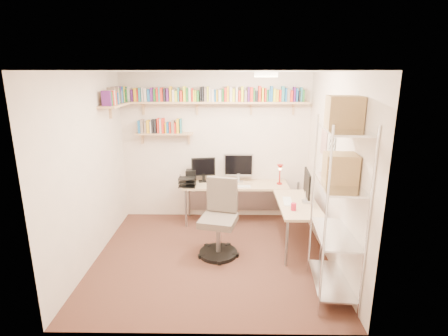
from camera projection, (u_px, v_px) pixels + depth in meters
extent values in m
plane|color=#44251D|center=(212.00, 256.00, 4.88)|extent=(3.20, 3.20, 0.00)
cube|color=#F5DEC7|center=(215.00, 147.00, 6.00)|extent=(3.20, 0.04, 2.50)
cube|color=#F5DEC7|center=(89.00, 170.00, 4.58)|extent=(0.04, 3.00, 2.50)
cube|color=#F5DEC7|center=(334.00, 171.00, 4.54)|extent=(0.04, 3.00, 2.50)
cube|color=#F5DEC7|center=(203.00, 216.00, 3.11)|extent=(3.20, 0.04, 2.50)
cube|color=white|center=(210.00, 71.00, 4.23)|extent=(3.20, 3.00, 0.04)
cube|color=silver|center=(324.00, 140.00, 4.99)|extent=(0.01, 0.30, 0.42)
cube|color=silver|center=(332.00, 150.00, 4.62)|extent=(0.01, 0.28, 0.38)
cylinder|color=#FFEAC6|center=(266.00, 75.00, 4.42)|extent=(0.30, 0.30, 0.06)
cube|color=#D9AF7A|center=(215.00, 102.00, 5.68)|extent=(3.05, 0.25, 0.03)
cube|color=#D9AF7A|center=(117.00, 105.00, 5.29)|extent=(0.25, 1.00, 0.03)
cube|color=#D9AF7A|center=(165.00, 134.00, 5.85)|extent=(0.95, 0.20, 0.02)
cube|color=#D9AF7A|center=(143.00, 106.00, 5.78)|extent=(0.03, 0.20, 0.20)
cube|color=#D9AF7A|center=(197.00, 106.00, 5.77)|extent=(0.03, 0.20, 0.20)
cube|color=#D9AF7A|center=(251.00, 106.00, 5.76)|extent=(0.03, 0.20, 0.20)
cube|color=#D9AF7A|center=(294.00, 106.00, 5.75)|extent=(0.03, 0.20, 0.20)
cube|color=gold|center=(125.00, 94.00, 5.67)|extent=(0.03, 0.14, 0.24)
cube|color=red|center=(127.00, 95.00, 5.67)|extent=(0.03, 0.13, 0.19)
cube|color=beige|center=(129.00, 94.00, 5.67)|extent=(0.03, 0.13, 0.23)
cube|color=#541C6A|center=(133.00, 96.00, 5.67)|extent=(0.04, 0.12, 0.19)
cube|color=gold|center=(136.00, 95.00, 5.67)|extent=(0.04, 0.13, 0.21)
cube|color=red|center=(138.00, 95.00, 5.67)|extent=(0.02, 0.13, 0.19)
cube|color=teal|center=(140.00, 95.00, 5.66)|extent=(0.03, 0.15, 0.22)
cube|color=beige|center=(143.00, 94.00, 5.66)|extent=(0.02, 0.14, 0.22)
cube|color=beige|center=(146.00, 95.00, 5.66)|extent=(0.04, 0.14, 0.21)
cube|color=#1F61A2|center=(149.00, 95.00, 5.67)|extent=(0.04, 0.14, 0.19)
cube|color=#541C6A|center=(152.00, 95.00, 5.66)|extent=(0.04, 0.11, 0.22)
cube|color=#236929|center=(155.00, 95.00, 5.66)|extent=(0.04, 0.12, 0.19)
cube|color=red|center=(158.00, 94.00, 5.66)|extent=(0.03, 0.15, 0.22)
cube|color=teal|center=(160.00, 94.00, 5.66)|extent=(0.02, 0.13, 0.23)
cube|color=red|center=(162.00, 95.00, 5.66)|extent=(0.04, 0.12, 0.22)
cube|color=black|center=(165.00, 95.00, 5.66)|extent=(0.03, 0.15, 0.21)
cube|color=#541C6A|center=(168.00, 95.00, 5.66)|extent=(0.04, 0.12, 0.21)
cube|color=gold|center=(171.00, 94.00, 5.66)|extent=(0.03, 0.12, 0.24)
cube|color=beige|center=(174.00, 96.00, 5.66)|extent=(0.04, 0.15, 0.19)
cube|color=yellow|center=(176.00, 96.00, 5.66)|extent=(0.04, 0.14, 0.17)
cube|color=teal|center=(179.00, 94.00, 5.66)|extent=(0.02, 0.12, 0.22)
cube|color=red|center=(182.00, 96.00, 5.66)|extent=(0.04, 0.15, 0.17)
cube|color=yellow|center=(185.00, 94.00, 5.65)|extent=(0.04, 0.13, 0.24)
cube|color=#236929|center=(187.00, 95.00, 5.66)|extent=(0.03, 0.15, 0.22)
cube|color=beige|center=(190.00, 94.00, 5.65)|extent=(0.03, 0.14, 0.22)
cube|color=red|center=(192.00, 95.00, 5.65)|extent=(0.02, 0.14, 0.21)
cube|color=yellow|center=(194.00, 96.00, 5.66)|extent=(0.02, 0.14, 0.18)
cube|color=yellow|center=(196.00, 96.00, 5.66)|extent=(0.02, 0.12, 0.18)
cube|color=#236929|center=(198.00, 96.00, 5.66)|extent=(0.04, 0.15, 0.17)
cube|color=black|center=(201.00, 94.00, 5.65)|extent=(0.02, 0.11, 0.23)
cube|color=black|center=(203.00, 94.00, 5.65)|extent=(0.03, 0.15, 0.24)
cube|color=gray|center=(206.00, 95.00, 5.65)|extent=(0.04, 0.12, 0.22)
cube|color=yellow|center=(208.00, 94.00, 5.65)|extent=(0.03, 0.13, 0.24)
cube|color=beige|center=(210.00, 95.00, 5.65)|extent=(0.03, 0.13, 0.22)
cube|color=beige|center=(213.00, 95.00, 5.65)|extent=(0.04, 0.12, 0.21)
cube|color=#1F61A2|center=(215.00, 96.00, 5.65)|extent=(0.03, 0.12, 0.19)
cube|color=gold|center=(217.00, 96.00, 5.65)|extent=(0.02, 0.12, 0.18)
cube|color=beige|center=(220.00, 96.00, 5.65)|extent=(0.04, 0.12, 0.18)
cube|color=#236929|center=(223.00, 95.00, 5.65)|extent=(0.03, 0.12, 0.20)
cube|color=red|center=(226.00, 95.00, 5.65)|extent=(0.04, 0.13, 0.22)
cube|color=gold|center=(228.00, 94.00, 5.64)|extent=(0.03, 0.11, 0.25)
cube|color=beige|center=(231.00, 94.00, 5.64)|extent=(0.04, 0.14, 0.23)
cube|color=yellow|center=(234.00, 95.00, 5.65)|extent=(0.04, 0.12, 0.20)
cube|color=beige|center=(237.00, 94.00, 5.64)|extent=(0.03, 0.12, 0.24)
cube|color=red|center=(239.00, 96.00, 5.65)|extent=(0.03, 0.15, 0.18)
cube|color=yellow|center=(242.00, 94.00, 5.64)|extent=(0.04, 0.13, 0.24)
cube|color=gray|center=(246.00, 96.00, 5.65)|extent=(0.04, 0.15, 0.18)
cube|color=#541C6A|center=(249.00, 94.00, 5.64)|extent=(0.03, 0.12, 0.23)
cube|color=red|center=(251.00, 94.00, 5.64)|extent=(0.04, 0.13, 0.23)
cube|color=#236929|center=(254.00, 95.00, 5.64)|extent=(0.03, 0.12, 0.21)
cube|color=black|center=(256.00, 96.00, 5.65)|extent=(0.04, 0.15, 0.17)
cube|color=red|center=(260.00, 94.00, 5.64)|extent=(0.04, 0.12, 0.25)
cube|color=yellow|center=(263.00, 95.00, 5.64)|extent=(0.03, 0.14, 0.22)
cube|color=red|center=(265.00, 95.00, 5.64)|extent=(0.03, 0.13, 0.21)
cube|color=#236929|center=(267.00, 96.00, 5.64)|extent=(0.03, 0.15, 0.19)
cube|color=#1F61A2|center=(269.00, 96.00, 5.64)|extent=(0.02, 0.13, 0.19)
cube|color=#1F61A2|center=(271.00, 94.00, 5.63)|extent=(0.04, 0.13, 0.24)
cube|color=yellow|center=(274.00, 95.00, 5.64)|extent=(0.04, 0.12, 0.21)
cube|color=gold|center=(277.00, 96.00, 5.64)|extent=(0.04, 0.11, 0.19)
cube|color=red|center=(280.00, 96.00, 5.64)|extent=(0.03, 0.13, 0.19)
cube|color=teal|center=(283.00, 94.00, 5.63)|extent=(0.04, 0.13, 0.24)
cube|color=#1F61A2|center=(286.00, 95.00, 5.64)|extent=(0.03, 0.14, 0.21)
cube|color=gray|center=(288.00, 95.00, 5.64)|extent=(0.04, 0.13, 0.20)
cube|color=red|center=(291.00, 96.00, 5.64)|extent=(0.04, 0.13, 0.18)
cube|color=#541C6A|center=(294.00, 94.00, 5.63)|extent=(0.03, 0.14, 0.23)
cube|color=#1F61A2|center=(297.00, 95.00, 5.63)|extent=(0.03, 0.13, 0.21)
cube|color=black|center=(299.00, 96.00, 5.64)|extent=(0.02, 0.15, 0.17)
cube|color=teal|center=(301.00, 94.00, 5.63)|extent=(0.03, 0.13, 0.23)
cube|color=#236929|center=(303.00, 96.00, 5.63)|extent=(0.03, 0.15, 0.19)
cube|color=#541C6A|center=(106.00, 98.00, 4.84)|extent=(0.13, 0.04, 0.21)
cube|color=#236929|center=(108.00, 99.00, 4.90)|extent=(0.13, 0.04, 0.20)
cube|color=red|center=(109.00, 98.00, 4.95)|extent=(0.14, 0.03, 0.21)
cube|color=beige|center=(110.00, 98.00, 4.99)|extent=(0.15, 0.04, 0.21)
cube|color=yellow|center=(111.00, 99.00, 5.03)|extent=(0.12, 0.03, 0.18)
cube|color=gray|center=(111.00, 96.00, 5.06)|extent=(0.12, 0.03, 0.24)
cube|color=red|center=(113.00, 98.00, 5.10)|extent=(0.12, 0.04, 0.19)
cube|color=#1F61A2|center=(114.00, 98.00, 5.15)|extent=(0.15, 0.04, 0.17)
cube|color=gray|center=(114.00, 97.00, 5.19)|extent=(0.13, 0.04, 0.21)
cube|color=gray|center=(115.00, 95.00, 5.23)|extent=(0.12, 0.04, 0.25)
cube|color=#236929|center=(116.00, 96.00, 5.27)|extent=(0.12, 0.02, 0.23)
cube|color=#541C6A|center=(117.00, 95.00, 5.30)|extent=(0.14, 0.03, 0.25)
cube|color=teal|center=(118.00, 97.00, 5.35)|extent=(0.13, 0.04, 0.18)
cube|color=#1F61A2|center=(119.00, 95.00, 5.39)|extent=(0.13, 0.03, 0.25)
cube|color=black|center=(120.00, 95.00, 5.43)|extent=(0.13, 0.02, 0.25)
cube|color=yellow|center=(120.00, 95.00, 5.47)|extent=(0.12, 0.04, 0.24)
cube|color=black|center=(121.00, 97.00, 5.53)|extent=(0.12, 0.03, 0.17)
cube|color=#236929|center=(122.00, 96.00, 5.56)|extent=(0.15, 0.04, 0.20)
cube|color=teal|center=(123.00, 96.00, 5.61)|extent=(0.12, 0.03, 0.19)
cube|color=beige|center=(124.00, 95.00, 5.65)|extent=(0.13, 0.03, 0.20)
cube|color=teal|center=(124.00, 94.00, 5.67)|extent=(0.15, 0.02, 0.23)
cube|color=#1F61A2|center=(140.00, 127.00, 5.83)|extent=(0.04, 0.14, 0.21)
cube|color=gray|center=(143.00, 126.00, 5.82)|extent=(0.04, 0.14, 0.23)
cube|color=gray|center=(146.00, 127.00, 5.83)|extent=(0.04, 0.11, 0.19)
cube|color=gold|center=(148.00, 127.00, 5.83)|extent=(0.04, 0.12, 0.21)
cube|color=beige|center=(151.00, 127.00, 5.83)|extent=(0.02, 0.13, 0.20)
cube|color=black|center=(153.00, 126.00, 5.82)|extent=(0.03, 0.13, 0.23)
cube|color=black|center=(156.00, 126.00, 5.82)|extent=(0.04, 0.15, 0.23)
cube|color=red|center=(158.00, 126.00, 5.82)|extent=(0.03, 0.12, 0.25)
cube|color=beige|center=(161.00, 126.00, 5.82)|extent=(0.03, 0.11, 0.23)
cube|color=red|center=(163.00, 126.00, 5.82)|extent=(0.03, 0.14, 0.24)
cube|color=gold|center=(166.00, 128.00, 5.83)|extent=(0.02, 0.12, 0.17)
cube|color=#1F61A2|center=(168.00, 128.00, 5.82)|extent=(0.03, 0.11, 0.18)
cube|color=red|center=(170.00, 128.00, 5.82)|extent=(0.02, 0.12, 0.18)
cube|color=gray|center=(173.00, 127.00, 5.82)|extent=(0.04, 0.14, 0.21)
cube|color=red|center=(175.00, 128.00, 5.82)|extent=(0.03, 0.14, 0.17)
cube|color=gold|center=(178.00, 126.00, 5.82)|extent=(0.04, 0.14, 0.24)
cube|color=teal|center=(181.00, 126.00, 5.81)|extent=(0.02, 0.12, 0.24)
cube|color=#D9B18D|center=(236.00, 185.00, 5.88)|extent=(1.74, 0.55, 0.04)
cube|color=#D9B18D|center=(298.00, 204.00, 5.01)|extent=(0.55, 1.19, 0.04)
cylinder|color=gray|center=(186.00, 208.00, 5.76)|extent=(0.04, 0.04, 0.64)
cylinder|color=gray|center=(189.00, 199.00, 6.20)|extent=(0.04, 0.04, 0.64)
cylinder|color=gray|center=(297.00, 199.00, 6.18)|extent=(0.04, 0.04, 0.64)
cylinder|color=gray|center=(287.00, 244.00, 4.57)|extent=(0.04, 0.04, 0.64)
cylinder|color=gray|center=(322.00, 244.00, 4.57)|extent=(0.04, 0.04, 0.64)
cube|color=gray|center=(235.00, 196.00, 6.19)|extent=(1.65, 0.02, 0.50)
cube|color=silver|center=(238.00, 165.00, 5.91)|extent=(0.50, 0.03, 0.39)
cube|color=black|center=(239.00, 165.00, 5.89)|extent=(0.46, 0.00, 0.33)
cube|color=black|center=(203.00, 167.00, 5.92)|extent=(0.40, 0.03, 0.31)
cube|color=black|center=(307.00, 183.00, 4.98)|extent=(0.03, 0.53, 0.35)
cube|color=white|center=(306.00, 183.00, 4.98)|extent=(0.00, 0.48, 0.30)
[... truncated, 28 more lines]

